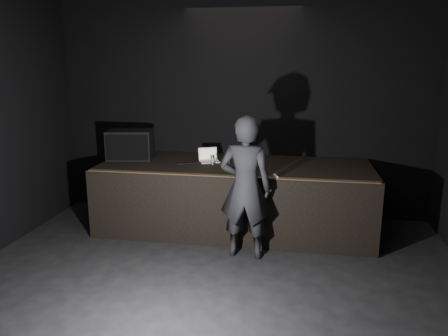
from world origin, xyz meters
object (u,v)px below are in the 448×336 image
person (245,188)px  beer_can (213,160)px  laptop (209,158)px  stage_monitor (130,145)px  stage_riser (235,197)px

person → beer_can: bearing=-52.4°
laptop → beer_can: size_ratio=2.60×
stage_monitor → laptop: size_ratio=2.02×
laptop → person: person is taller
laptop → person: 1.30m
stage_monitor → beer_can: 1.36m
stage_riser → beer_can: bearing=-168.0°
stage_riser → stage_monitor: bearing=176.3°
stage_monitor → beer_can: (1.34, -0.18, -0.16)m
stage_riser → laptop: bearing=161.7°
stage_riser → person: (0.28, -0.95, 0.42)m
stage_monitor → beer_can: size_ratio=5.26×
stage_riser → laptop: laptop is taller
stage_monitor → person: bearing=-38.1°
stage_monitor → person: person is taller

